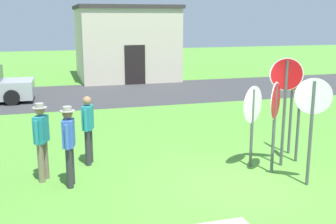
# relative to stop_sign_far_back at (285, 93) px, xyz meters

# --- Properties ---
(ground_plane) EXTENTS (80.00, 80.00, 0.00)m
(ground_plane) POSITION_rel_stop_sign_far_back_xyz_m (-1.57, -0.80, -1.80)
(ground_plane) COLOR #518E33
(street_asphalt) EXTENTS (60.00, 6.40, 0.01)m
(street_asphalt) POSITION_rel_stop_sign_far_back_xyz_m (-1.57, 10.91, -1.80)
(street_asphalt) COLOR #38383A
(street_asphalt) RESTS_ON ground
(building_background) EXTENTS (5.60, 5.34, 4.19)m
(building_background) POSITION_rel_stop_sign_far_back_xyz_m (-0.76, 16.06, 0.30)
(building_background) COLOR beige
(building_background) RESTS_ON ground
(stop_sign_far_back) EXTENTS (0.73, 0.33, 2.62)m
(stop_sign_far_back) POSITION_rel_stop_sign_far_back_xyz_m (0.00, 0.00, 0.00)
(stop_sign_far_back) COLOR #474C4C
(stop_sign_far_back) RESTS_ON ground
(stop_sign_low_front) EXTENTS (0.60, 0.63, 2.13)m
(stop_sign_low_front) POSITION_rel_stop_sign_far_back_xyz_m (-0.47, -0.36, -0.34)
(stop_sign_low_front) COLOR #474C4C
(stop_sign_low_front) RESTS_ON ground
(stop_sign_rear_left) EXTENTS (0.73, 0.51, 1.97)m
(stop_sign_rear_left) POSITION_rel_stop_sign_far_back_xyz_m (-0.74, 0.17, -0.46)
(stop_sign_rear_left) COLOR #474C4C
(stop_sign_rear_left) RESTS_ON ground
(stop_sign_tallest) EXTENTS (0.08, 0.61, 2.28)m
(stop_sign_tallest) POSITION_rel_stop_sign_far_back_xyz_m (0.70, 0.80, -0.29)
(stop_sign_tallest) COLOR #474C4C
(stop_sign_tallest) RESTS_ON ground
(stop_sign_rear_right) EXTENTS (0.21, 0.64, 2.02)m
(stop_sign_rear_right) POSITION_rel_stop_sign_far_back_xyz_m (0.53, 0.18, -0.44)
(stop_sign_rear_right) COLOR #474C4C
(stop_sign_rear_right) RESTS_ON ground
(stop_sign_nearest) EXTENTS (0.68, 0.37, 2.32)m
(stop_sign_nearest) POSITION_rel_stop_sign_far_back_xyz_m (-0.10, -1.21, -0.21)
(stop_sign_nearest) COLOR #474C4C
(stop_sign_nearest) RESTS_ON ground
(person_on_left) EXTENTS (0.32, 0.54, 1.69)m
(person_on_left) POSITION_rel_stop_sign_far_back_xyz_m (-4.45, 1.45, -0.85)
(person_on_left) COLOR #2D2D33
(person_on_left) RESTS_ON ground
(person_near_signs) EXTENTS (0.32, 0.56, 1.74)m
(person_near_signs) POSITION_rel_stop_sign_far_back_xyz_m (-4.98, 0.15, -0.82)
(person_near_signs) COLOR #2D2D33
(person_near_signs) RESTS_ON ground
(person_in_dark_shirt) EXTENTS (0.35, 0.53, 1.74)m
(person_in_dark_shirt) POSITION_rel_stop_sign_far_back_xyz_m (-5.53, 0.65, -0.82)
(person_in_dark_shirt) COLOR #7A6B56
(person_in_dark_shirt) RESTS_ON ground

